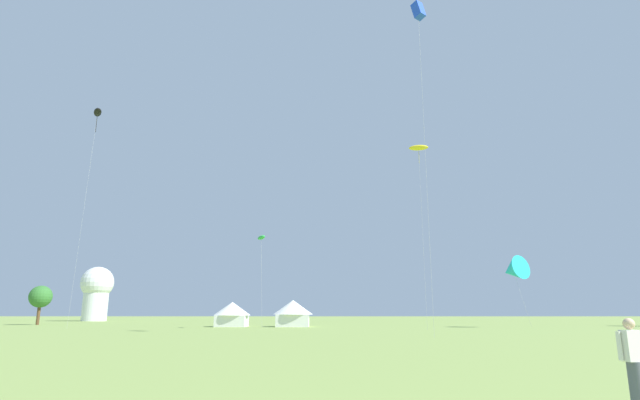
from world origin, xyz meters
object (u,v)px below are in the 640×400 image
(kite_cyan_delta, at_px, (513,270))
(festival_tent_right, at_px, (293,312))
(kite_yellow_parafoil, at_px, (419,148))
(tree_distant_right, at_px, (41,297))
(kite_blue_box, at_px, (418,12))
(festival_tent_left, at_px, (232,313))
(kite_green_parafoil, at_px, (261,238))
(kite_black_parafoil, at_px, (98,113))
(observatory_dome, at_px, (97,291))
(person_spectator, at_px, (634,364))

(kite_cyan_delta, xyz_separation_m, festival_tent_right, (-27.14, 2.83, -5.02))
(kite_yellow_parafoil, relative_size, tree_distant_right, 3.71)
(kite_blue_box, bearing_deg, kite_yellow_parafoil, 80.55)
(kite_blue_box, bearing_deg, festival_tent_left, 128.65)
(kite_blue_box, height_order, kite_yellow_parafoil, kite_blue_box)
(kite_cyan_delta, bearing_deg, festival_tent_left, 175.36)
(kite_cyan_delta, bearing_deg, tree_distant_right, 169.87)
(festival_tent_right, bearing_deg, kite_yellow_parafoil, -33.51)
(kite_green_parafoil, bearing_deg, festival_tent_right, 67.17)
(kite_black_parafoil, xyz_separation_m, kite_cyan_delta, (50.72, 5.18, -18.62))
(kite_cyan_delta, relative_size, observatory_dome, 0.79)
(kite_cyan_delta, bearing_deg, festival_tent_right, 174.06)
(kite_yellow_parafoil, bearing_deg, observatory_dome, 140.59)
(kite_yellow_parafoil, height_order, observatory_dome, kite_yellow_parafoil)
(kite_blue_box, bearing_deg, person_spectator, -94.57)
(person_spectator, relative_size, festival_tent_left, 0.37)
(kite_blue_box, distance_m, kite_black_parafoil, 39.80)
(kite_blue_box, xyz_separation_m, tree_distant_right, (-49.58, 33.72, -23.75))
(festival_tent_right, bearing_deg, festival_tent_left, 180.00)
(kite_green_parafoil, relative_size, festival_tent_left, 2.23)
(kite_yellow_parafoil, bearing_deg, festival_tent_left, 156.45)
(kite_yellow_parafoil, bearing_deg, person_spectator, -96.28)
(festival_tent_left, bearing_deg, festival_tent_right, -0.00)
(kite_black_parafoil, bearing_deg, festival_tent_right, 18.75)
(kite_blue_box, relative_size, kite_cyan_delta, 3.34)
(festival_tent_left, bearing_deg, person_spectator, -71.70)
(kite_black_parafoil, distance_m, kite_yellow_parafoil, 38.84)
(kite_blue_box, height_order, kite_cyan_delta, kite_blue_box)
(kite_cyan_delta, distance_m, tree_distant_right, 65.49)
(festival_tent_left, distance_m, festival_tent_right, 7.71)
(kite_black_parafoil, relative_size, festival_tent_right, 5.13)
(kite_yellow_parafoil, height_order, tree_distant_right, kite_yellow_parafoil)
(observatory_dome, bearing_deg, festival_tent_left, -47.06)
(festival_tent_right, height_order, observatory_dome, observatory_dome)
(kite_cyan_delta, relative_size, festival_tent_left, 1.83)
(kite_cyan_delta, xyz_separation_m, festival_tent_left, (-34.85, 2.83, -5.15))
(kite_green_parafoil, xyz_separation_m, festival_tent_left, (-4.45, 7.74, -8.46))
(kite_black_parafoil, distance_m, festival_tent_right, 34.33)
(kite_blue_box, xyz_separation_m, kite_cyan_delta, (14.82, 22.21, -20.86))
(observatory_dome, bearing_deg, kite_yellow_parafoil, -39.41)
(festival_tent_right, bearing_deg, observatory_dome, 138.72)
(kite_green_parafoil, relative_size, tree_distant_right, 1.88)
(observatory_dome, bearing_deg, festival_tent_right, -41.28)
(tree_distant_right, bearing_deg, kite_black_parafoil, -50.65)
(kite_green_parafoil, distance_m, festival_tent_left, 12.29)
(festival_tent_left, xyz_separation_m, observatory_dome, (-34.42, 36.99, 4.33))
(kite_blue_box, distance_m, festival_tent_left, 41.29)
(kite_cyan_delta, distance_m, person_spectator, 53.94)
(kite_green_parafoil, xyz_separation_m, kite_yellow_parafoil, (18.11, -2.10, 10.04))
(kite_black_parafoil, bearing_deg, tree_distant_right, 129.35)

